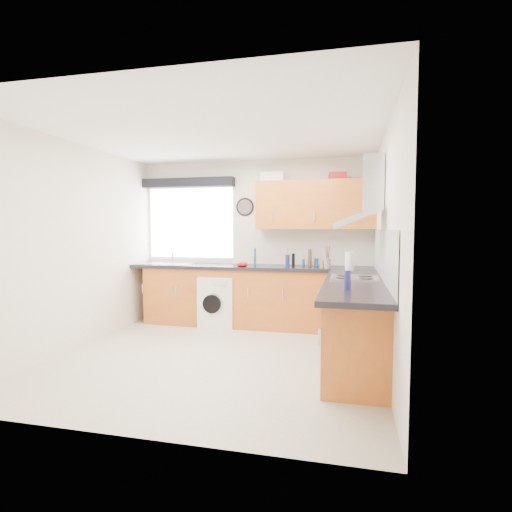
% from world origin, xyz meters
% --- Properties ---
extents(ground_plane, '(3.60, 3.60, 0.00)m').
position_xyz_m(ground_plane, '(0.00, 0.00, 0.00)').
color(ground_plane, beige).
extents(ceiling, '(3.60, 3.60, 0.02)m').
position_xyz_m(ceiling, '(0.00, 0.00, 2.50)').
color(ceiling, white).
rests_on(ceiling, wall_back).
extents(wall_back, '(3.60, 0.02, 2.50)m').
position_xyz_m(wall_back, '(0.00, 1.80, 1.25)').
color(wall_back, silver).
rests_on(wall_back, ground_plane).
extents(wall_front, '(3.60, 0.02, 2.50)m').
position_xyz_m(wall_front, '(0.00, -1.80, 1.25)').
color(wall_front, silver).
rests_on(wall_front, ground_plane).
extents(wall_left, '(0.02, 3.60, 2.50)m').
position_xyz_m(wall_left, '(-1.80, 0.00, 1.25)').
color(wall_left, silver).
rests_on(wall_left, ground_plane).
extents(wall_right, '(0.02, 3.60, 2.50)m').
position_xyz_m(wall_right, '(1.80, 0.00, 1.25)').
color(wall_right, silver).
rests_on(wall_right, ground_plane).
extents(window, '(1.40, 0.02, 1.10)m').
position_xyz_m(window, '(-1.05, 1.79, 1.55)').
color(window, white).
rests_on(window, wall_back).
extents(window_blind, '(1.50, 0.18, 0.14)m').
position_xyz_m(window_blind, '(-1.05, 1.70, 2.18)').
color(window_blind, black).
rests_on(window_blind, wall_back).
extents(splashback, '(0.01, 3.00, 0.54)m').
position_xyz_m(splashback, '(1.79, 0.30, 1.18)').
color(splashback, white).
rests_on(splashback, wall_right).
extents(base_cab_back, '(3.00, 0.58, 0.86)m').
position_xyz_m(base_cab_back, '(-0.10, 1.51, 0.43)').
color(base_cab_back, '#AC561D').
rests_on(base_cab_back, ground_plane).
extents(base_cab_corner, '(0.60, 0.60, 0.86)m').
position_xyz_m(base_cab_corner, '(1.50, 1.50, 0.43)').
color(base_cab_corner, '#AC561D').
rests_on(base_cab_corner, ground_plane).
extents(base_cab_right, '(0.58, 2.10, 0.86)m').
position_xyz_m(base_cab_right, '(1.51, 0.15, 0.43)').
color(base_cab_right, '#AC561D').
rests_on(base_cab_right, ground_plane).
extents(worktop_back, '(3.60, 0.62, 0.05)m').
position_xyz_m(worktop_back, '(0.00, 1.50, 0.89)').
color(worktop_back, black).
rests_on(worktop_back, base_cab_back).
extents(worktop_right, '(0.62, 2.42, 0.05)m').
position_xyz_m(worktop_right, '(1.50, 0.00, 0.89)').
color(worktop_right, black).
rests_on(worktop_right, base_cab_right).
extents(sink, '(0.84, 0.46, 0.10)m').
position_xyz_m(sink, '(-1.33, 1.50, 0.95)').
color(sink, silver).
rests_on(sink, worktop_back).
extents(oven, '(0.56, 0.58, 0.85)m').
position_xyz_m(oven, '(1.50, 0.30, 0.42)').
color(oven, black).
rests_on(oven, ground_plane).
extents(hob_plate, '(0.52, 0.52, 0.01)m').
position_xyz_m(hob_plate, '(1.50, 0.30, 0.92)').
color(hob_plate, silver).
rests_on(hob_plate, worktop_right).
extents(extractor_hood, '(0.52, 0.78, 0.66)m').
position_xyz_m(extractor_hood, '(1.60, 0.30, 1.77)').
color(extractor_hood, silver).
rests_on(extractor_hood, wall_right).
extents(upper_cabinets, '(1.70, 0.35, 0.70)m').
position_xyz_m(upper_cabinets, '(0.95, 1.62, 1.80)').
color(upper_cabinets, '#AC561D').
rests_on(upper_cabinets, wall_back).
extents(washing_machine, '(0.58, 0.56, 0.75)m').
position_xyz_m(washing_machine, '(-0.47, 1.40, 0.38)').
color(washing_machine, white).
rests_on(washing_machine, ground_plane).
extents(wall_clock, '(0.29, 0.04, 0.29)m').
position_xyz_m(wall_clock, '(-0.15, 1.78, 1.79)').
color(wall_clock, black).
rests_on(wall_clock, wall_back).
extents(casserole, '(0.37, 0.28, 0.14)m').
position_xyz_m(casserole, '(0.30, 1.72, 2.22)').
color(casserole, white).
rests_on(casserole, upper_cabinets).
extents(storage_box, '(0.26, 0.23, 0.11)m').
position_xyz_m(storage_box, '(1.26, 1.62, 2.20)').
color(storage_box, '#A31A1F').
rests_on(storage_box, upper_cabinets).
extents(utensil_pot, '(0.10, 0.10, 0.13)m').
position_xyz_m(utensil_pot, '(1.15, 1.35, 0.97)').
color(utensil_pot, gray).
rests_on(utensil_pot, worktop_back).
extents(kitchen_roll, '(0.11, 0.11, 0.25)m').
position_xyz_m(kitchen_roll, '(1.45, 1.05, 1.03)').
color(kitchen_roll, white).
rests_on(kitchen_roll, worktop_right).
extents(tomato_cluster, '(0.15, 0.15, 0.06)m').
position_xyz_m(tomato_cluster, '(-0.06, 1.30, 0.94)').
color(tomato_cluster, '#AC0A05').
rests_on(tomato_cluster, worktop_back).
extents(jar_0, '(0.06, 0.06, 0.17)m').
position_xyz_m(jar_0, '(0.57, 1.49, 0.99)').
color(jar_0, navy).
rests_on(jar_0, worktop_back).
extents(jar_1, '(0.04, 0.04, 0.26)m').
position_xyz_m(jar_1, '(0.06, 1.59, 1.04)').
color(jar_1, navy).
rests_on(jar_1, worktop_back).
extents(jar_2, '(0.04, 0.04, 0.10)m').
position_xyz_m(jar_2, '(0.78, 1.65, 0.96)').
color(jar_2, navy).
rests_on(jar_2, worktop_back).
extents(jar_3, '(0.05, 0.05, 0.19)m').
position_xyz_m(jar_3, '(0.66, 1.47, 1.01)').
color(jar_3, black).
rests_on(jar_3, worktop_back).
extents(jar_4, '(0.06, 0.06, 0.11)m').
position_xyz_m(jar_4, '(0.97, 1.68, 0.96)').
color(jar_4, navy).
rests_on(jar_4, worktop_back).
extents(jar_5, '(0.05, 0.05, 0.25)m').
position_xyz_m(jar_5, '(0.88, 1.65, 1.03)').
color(jar_5, brown).
rests_on(jar_5, worktop_back).
extents(jar_6, '(0.05, 0.05, 0.10)m').
position_xyz_m(jar_6, '(1.07, 1.43, 0.96)').
color(jar_6, olive).
rests_on(jar_6, worktop_back).
extents(jar_7, '(0.04, 0.04, 0.26)m').
position_xyz_m(jar_7, '(0.55, 1.53, 1.04)').
color(jar_7, '#A89C8F').
rests_on(jar_7, worktop_back).
extents(bottle_0, '(0.06, 0.06, 0.17)m').
position_xyz_m(bottle_0, '(1.43, -0.57, 1.00)').
color(bottle_0, navy).
rests_on(bottle_0, worktop_right).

